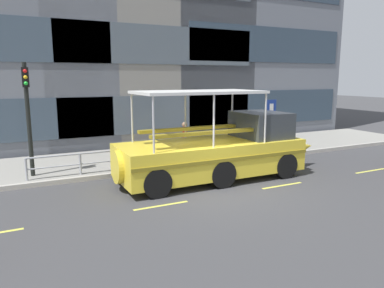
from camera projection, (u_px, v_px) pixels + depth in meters
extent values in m
plane|color=#3D3D3F|center=(215.00, 188.00, 13.05)|extent=(120.00, 120.00, 0.00)
cube|color=gray|center=(159.00, 156.00, 17.97)|extent=(32.00, 4.80, 0.18)
cube|color=#B2ADA3|center=(179.00, 167.00, 15.77)|extent=(32.00, 0.18, 0.18)
cube|color=#DBD64C|center=(161.00, 206.00, 11.30)|extent=(1.80, 0.12, 0.01)
cube|color=#DBD64C|center=(282.00, 185.00, 13.40)|extent=(1.80, 0.12, 0.01)
cube|color=#DBD64C|center=(371.00, 171.00, 15.51)|extent=(1.80, 0.12, 0.01)
cube|color=#3D4C5B|center=(16.00, 121.00, 17.36)|extent=(9.44, 0.06, 2.09)
cube|color=#3D4C5B|center=(9.00, 39.00, 16.68)|extent=(9.44, 0.06, 2.09)
cube|color=#4C5660|center=(164.00, 114.00, 20.71)|extent=(11.51, 0.06, 2.09)
cube|color=#4C5660|center=(163.00, 45.00, 20.03)|extent=(11.51, 0.06, 2.09)
cube|color=#2D3D4C|center=(268.00, 107.00, 23.94)|extent=(11.61, 0.06, 2.20)
cube|color=#2D3D4C|center=(271.00, 45.00, 23.22)|extent=(11.61, 0.06, 2.20)
cylinder|color=#9EA0A8|center=(171.00, 146.00, 15.80)|extent=(11.59, 0.07, 0.07)
cylinder|color=#9EA0A8|center=(171.00, 155.00, 15.88)|extent=(11.59, 0.06, 0.06)
cylinder|color=#9EA0A8|center=(26.00, 170.00, 13.34)|extent=(0.09, 0.09, 0.83)
cylinder|color=#9EA0A8|center=(80.00, 164.00, 14.19)|extent=(0.09, 0.09, 0.83)
cylinder|color=#9EA0A8|center=(128.00, 159.00, 15.03)|extent=(0.09, 0.09, 0.83)
cylinder|color=#9EA0A8|center=(171.00, 155.00, 15.88)|extent=(0.09, 0.09, 0.83)
cylinder|color=#9EA0A8|center=(210.00, 151.00, 16.73)|extent=(0.09, 0.09, 0.83)
cylinder|color=#9EA0A8|center=(245.00, 147.00, 17.57)|extent=(0.09, 0.09, 0.83)
cylinder|color=#9EA0A8|center=(276.00, 144.00, 18.42)|extent=(0.09, 0.09, 0.83)
cylinder|color=black|center=(29.00, 120.00, 13.70)|extent=(0.16, 0.16, 4.31)
cube|color=black|center=(25.00, 77.00, 13.23)|extent=(0.24, 0.20, 0.72)
sphere|color=red|center=(25.00, 71.00, 13.10)|extent=(0.14, 0.14, 0.14)
sphere|color=gold|center=(25.00, 77.00, 13.14)|extent=(0.14, 0.14, 0.14)
sphere|color=green|center=(26.00, 83.00, 13.18)|extent=(0.14, 0.14, 0.14)
cylinder|color=#4C4F54|center=(270.00, 125.00, 18.86)|extent=(0.08, 0.08, 2.60)
cube|color=navy|center=(271.00, 107.00, 18.64)|extent=(0.60, 0.04, 0.76)
cube|color=white|center=(272.00, 107.00, 18.63)|extent=(0.24, 0.01, 0.36)
cube|color=yellow|center=(211.00, 157.00, 14.12)|extent=(7.21, 2.61, 1.23)
cone|color=yellow|center=(298.00, 147.00, 16.06)|extent=(1.62, 1.17, 1.17)
cylinder|color=yellow|center=(120.00, 167.00, 12.54)|extent=(0.36, 1.17, 1.17)
cube|color=olive|center=(229.00, 160.00, 12.93)|extent=(7.21, 0.04, 0.12)
sphere|color=white|center=(305.00, 145.00, 16.23)|extent=(0.22, 0.22, 0.22)
cube|color=#33383D|center=(261.00, 125.00, 14.95)|extent=(1.80, 2.20, 1.03)
cube|color=silver|center=(199.00, 92.00, 13.43)|extent=(4.69, 2.40, 0.10)
cylinder|color=#B2B2B7|center=(232.00, 113.00, 15.60)|extent=(0.07, 0.07, 1.84)
cylinder|color=#B2B2B7|center=(265.00, 118.00, 13.57)|extent=(0.07, 0.07, 1.84)
cylinder|color=#B2B2B7|center=(185.00, 115.00, 14.62)|extent=(0.07, 0.07, 1.84)
cylinder|color=#B2B2B7|center=(214.00, 121.00, 12.60)|extent=(0.07, 0.07, 1.84)
cylinder|color=#B2B2B7|center=(132.00, 118.00, 13.65)|extent=(0.07, 0.07, 1.84)
cylinder|color=#B2B2B7|center=(154.00, 125.00, 11.62)|extent=(0.07, 0.07, 1.84)
cube|color=olive|center=(191.00, 129.00, 14.25)|extent=(4.31, 0.28, 0.12)
cube|color=olive|center=(206.00, 133.00, 13.14)|extent=(4.31, 0.28, 0.12)
cylinder|color=black|center=(250.00, 154.00, 16.44)|extent=(1.00, 0.28, 1.00)
cylinder|color=black|center=(285.00, 166.00, 14.32)|extent=(1.00, 0.28, 1.00)
cylinder|color=black|center=(193.00, 161.00, 15.17)|extent=(1.00, 0.28, 1.00)
cylinder|color=black|center=(223.00, 174.00, 13.05)|extent=(1.00, 0.28, 1.00)
cylinder|color=black|center=(135.00, 167.00, 14.07)|extent=(1.00, 0.28, 1.00)
cylinder|color=black|center=(157.00, 183.00, 11.95)|extent=(1.00, 0.28, 1.00)
cylinder|color=black|center=(251.00, 143.00, 18.60)|extent=(0.11, 0.11, 0.87)
cylinder|color=black|center=(252.00, 144.00, 18.45)|extent=(0.11, 0.11, 0.87)
cube|color=#B7B2A8|center=(252.00, 129.00, 18.39)|extent=(0.20, 0.33, 0.61)
cylinder|color=#B7B2A8|center=(250.00, 129.00, 18.59)|extent=(0.08, 0.08, 0.55)
cylinder|color=#B7B2A8|center=(254.00, 130.00, 18.20)|extent=(0.08, 0.08, 0.55)
sphere|color=#936B4C|center=(252.00, 120.00, 18.31)|extent=(0.24, 0.24, 0.24)
cylinder|color=#47423D|center=(185.00, 151.00, 16.73)|extent=(0.11, 0.11, 0.87)
cylinder|color=#47423D|center=(185.00, 150.00, 16.90)|extent=(0.11, 0.11, 0.87)
cube|color=maroon|center=(185.00, 134.00, 16.68)|extent=(0.30, 0.37, 0.62)
cylinder|color=maroon|center=(185.00, 136.00, 16.48)|extent=(0.08, 0.08, 0.55)
cylinder|color=maroon|center=(184.00, 134.00, 16.90)|extent=(0.08, 0.08, 0.55)
sphere|color=#936B4C|center=(185.00, 125.00, 16.60)|extent=(0.24, 0.24, 0.24)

